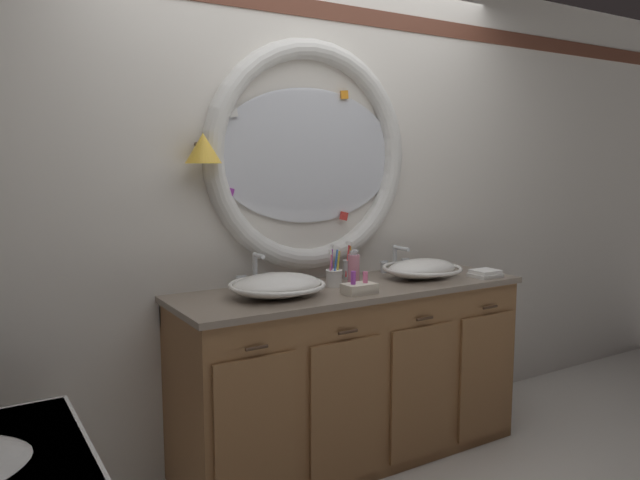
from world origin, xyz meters
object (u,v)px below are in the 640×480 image
sink_basin_left (277,285)px  folded_hand_towel (485,274)px  toothbrush_holder_left (334,276)px  toothbrush_holder_right (350,268)px  soap_dispenser (354,268)px  sink_basin_right (422,269)px  toiletry_basket (359,288)px

sink_basin_left → folded_hand_towel: (1.20, -0.16, -0.04)m
sink_basin_left → folded_hand_towel: size_ratio=2.97×
toothbrush_holder_left → toothbrush_holder_right: toothbrush_holder_left is taller
toothbrush_holder_right → soap_dispenser: 0.13m
sink_basin_right → toothbrush_holder_left: bearing=173.4°
folded_hand_towel → toothbrush_holder_right: bearing=151.6°
sink_basin_left → soap_dispenser: bearing=9.2°
sink_basin_left → toothbrush_holder_right: bearing=19.8°
toothbrush_holder_left → folded_hand_towel: size_ratio=1.40×
sink_basin_right → toothbrush_holder_right: bearing=150.1°
sink_basin_right → toiletry_basket: 0.54m
toothbrush_holder_right → folded_hand_towel: bearing=-28.4°
sink_basin_right → toothbrush_holder_right: toothbrush_holder_right is taller
sink_basin_left → folded_hand_towel: sink_basin_left is taller
soap_dispenser → toiletry_basket: (-0.13, -0.23, -0.05)m
soap_dispenser → toothbrush_holder_right: bearing=64.5°
toothbrush_holder_right → folded_hand_towel: size_ratio=1.35×
soap_dispenser → folded_hand_towel: 0.75m
toothbrush_holder_left → sink_basin_left: bearing=-170.2°
sink_basin_left → folded_hand_towel: bearing=-7.5°
sink_basin_left → soap_dispenser: soap_dispenser is taller
folded_hand_towel → sink_basin_right: bearing=153.4°
soap_dispenser → folded_hand_towel: soap_dispenser is taller
sink_basin_left → toothbrush_holder_right: (0.54, 0.20, 0.00)m
sink_basin_right → toothbrush_holder_left: 0.53m
sink_basin_left → soap_dispenser: (0.49, 0.08, 0.02)m
soap_dispenser → folded_hand_towel: bearing=-18.5°
toothbrush_holder_left → soap_dispenser: size_ratio=1.19×
toothbrush_holder_right → toiletry_basket: 0.39m
toothbrush_holder_left → toiletry_basket: 0.21m
toothbrush_holder_left → soap_dispenser: toothbrush_holder_left is taller
sink_basin_left → toothbrush_holder_left: 0.36m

